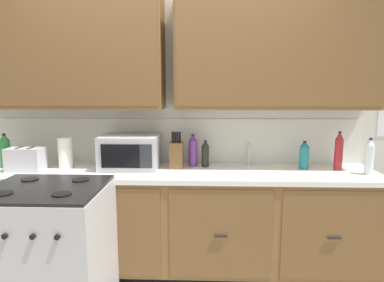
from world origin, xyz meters
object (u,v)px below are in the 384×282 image
(knife_block, at_px, (176,154))
(bottle_red, at_px, (339,151))
(microwave, at_px, (130,152))
(paper_towel_roll, at_px, (65,153))
(bottle_clear, at_px, (369,157))
(bottle_teal, at_px, (304,155))
(toaster, at_px, (26,159))
(bottle_dark, at_px, (205,154))
(stove_range, at_px, (49,254))
(bottle_green, at_px, (5,151))
(bottle_violet, at_px, (193,151))

(knife_block, bearing_deg, bottle_red, -1.05)
(knife_block, bearing_deg, microwave, -175.77)
(paper_towel_roll, xyz_separation_m, bottle_clear, (2.47, -0.14, 0.01))
(bottle_red, bearing_deg, bottle_teal, 173.65)
(knife_block, bearing_deg, toaster, -173.54)
(toaster, bearing_deg, bottle_dark, 7.32)
(stove_range, relative_size, bottle_red, 2.95)
(toaster, height_order, bottle_clear, bottle_clear)
(bottle_clear, bearing_deg, bottle_dark, 170.15)
(microwave, xyz_separation_m, knife_block, (0.39, 0.03, -0.02))
(paper_towel_roll, distance_m, bottle_dark, 1.19)
(bottle_teal, distance_m, bottle_green, 2.53)
(stove_range, xyz_separation_m, toaster, (-0.42, 0.58, 0.53))
(knife_block, bearing_deg, bottle_clear, -6.45)
(stove_range, xyz_separation_m, microwave, (0.42, 0.69, 0.57))
(microwave, height_order, paper_towel_roll, microwave)
(stove_range, bearing_deg, microwave, 58.79)
(bottle_teal, bearing_deg, bottle_clear, -21.47)
(stove_range, relative_size, bottle_dark, 4.10)
(microwave, xyz_separation_m, bottle_violet, (0.53, 0.10, -0.00))
(bottle_violet, bearing_deg, stove_range, -140.16)
(knife_block, bearing_deg, bottle_green, -178.23)
(stove_range, distance_m, bottle_violet, 1.35)
(bottle_teal, height_order, bottle_green, bottle_green)
(bottle_dark, distance_m, bottle_violet, 0.11)
(paper_towel_roll, bearing_deg, bottle_red, 0.12)
(bottle_dark, height_order, bottle_violet, bottle_violet)
(paper_towel_roll, relative_size, bottle_teal, 1.10)
(microwave, relative_size, bottle_green, 1.64)
(stove_range, relative_size, bottle_teal, 4.03)
(paper_towel_roll, xyz_separation_m, bottle_violet, (1.08, 0.10, 0.01))
(bottle_dark, xyz_separation_m, bottle_green, (-1.70, -0.09, 0.03))
(microwave, xyz_separation_m, bottle_teal, (1.46, 0.03, -0.02))
(bottle_teal, height_order, bottle_violet, bottle_violet)
(paper_towel_roll, bearing_deg, bottle_teal, 0.99)
(bottle_teal, relative_size, bottle_red, 0.73)
(knife_block, relative_size, bottle_red, 0.96)
(bottle_teal, xyz_separation_m, bottle_clear, (0.45, -0.18, 0.03))
(stove_range, bearing_deg, knife_block, 41.71)
(bottle_dark, relative_size, bottle_green, 0.79)
(toaster, relative_size, bottle_green, 0.96)
(toaster, relative_size, bottle_dark, 1.21)
(toaster, relative_size, knife_block, 0.90)
(bottle_clear, height_order, bottle_green, bottle_green)
(microwave, bearing_deg, bottle_green, -179.12)
(toaster, xyz_separation_m, bottle_dark, (1.47, 0.19, 0.02))
(toaster, distance_m, bottle_violet, 1.38)
(bottle_teal, bearing_deg, toaster, -176.40)
(microwave, bearing_deg, bottle_violet, 10.56)
(bottle_green, bearing_deg, bottle_clear, -2.45)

